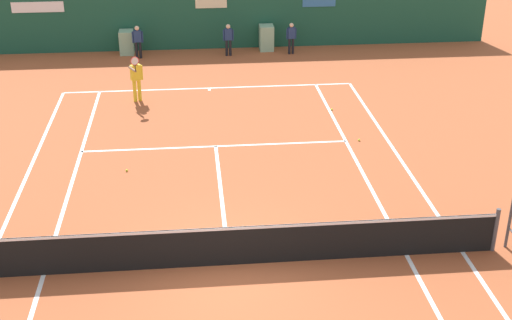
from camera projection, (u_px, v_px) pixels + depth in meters
The scene contains 10 objects.
ground_plane at pixel (228, 250), 15.93m from camera, with size 80.00×80.00×0.01m.
tennis_net at pixel (229, 245), 15.20m from camera, with size 12.10×0.10×1.07m.
sponsor_back_wall at pixel (203, 18), 30.11m from camera, with size 25.00×1.02×2.79m.
player_on_baseline at pixel (136, 76), 24.31m from camera, with size 0.46×0.81×1.78m.
ball_kid_left_post at pixel (291, 36), 29.60m from camera, with size 0.44×0.21×1.33m.
ball_kid_right_post at pixel (228, 38), 29.36m from camera, with size 0.45×0.19×1.35m.
ball_kid_centre_post at pixel (138, 40), 29.02m from camera, with size 0.46×0.19×1.37m.
tennis_ball_by_sideline at pixel (127, 170), 19.61m from camera, with size 0.07×0.07×0.07m, color #CCE033.
tennis_ball_near_service_line at pixel (359, 140), 21.53m from camera, with size 0.07×0.07×0.07m, color #CCE033.
tennis_ball_mid_court at pixel (332, 109), 23.89m from camera, with size 0.07×0.07×0.07m, color #CCE033.
Camera 1 is at (-0.68, -12.95, 8.67)m, focal length 49.19 mm.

